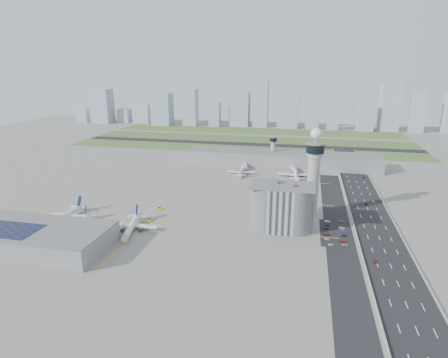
% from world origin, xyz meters
% --- Properties ---
extents(ground, '(1000.00, 1000.00, 0.00)m').
position_xyz_m(ground, '(0.00, 0.00, 0.00)').
color(ground, gray).
extents(grass_strip_0, '(480.00, 50.00, 0.08)m').
position_xyz_m(grass_strip_0, '(-20.00, 225.00, 0.04)').
color(grass_strip_0, '#486A32').
rests_on(grass_strip_0, ground).
extents(grass_strip_1, '(480.00, 60.00, 0.08)m').
position_xyz_m(grass_strip_1, '(-20.00, 300.00, 0.04)').
color(grass_strip_1, '#42622E').
rests_on(grass_strip_1, ground).
extents(grass_strip_2, '(480.00, 70.00, 0.08)m').
position_xyz_m(grass_strip_2, '(-20.00, 380.00, 0.04)').
color(grass_strip_2, '#4C6D34').
rests_on(grass_strip_2, ground).
extents(runway, '(480.00, 22.00, 0.10)m').
position_xyz_m(runway, '(-20.00, 262.00, 0.06)').
color(runway, black).
rests_on(runway, ground).
extents(highway, '(28.00, 500.00, 0.10)m').
position_xyz_m(highway, '(115.00, 0.00, 0.05)').
color(highway, black).
rests_on(highway, ground).
extents(barrier_left, '(0.60, 500.00, 1.20)m').
position_xyz_m(barrier_left, '(101.00, 0.00, 0.60)').
color(barrier_left, '#9E9E99').
rests_on(barrier_left, ground).
extents(barrier_right, '(0.60, 500.00, 1.20)m').
position_xyz_m(barrier_right, '(129.00, 0.00, 0.60)').
color(barrier_right, '#9E9E99').
rests_on(barrier_right, ground).
extents(landside_road, '(18.00, 260.00, 0.08)m').
position_xyz_m(landside_road, '(90.00, -10.00, 0.04)').
color(landside_road, black).
rests_on(landside_road, ground).
extents(parking_lot, '(20.00, 44.00, 0.10)m').
position_xyz_m(parking_lot, '(88.00, -22.00, 0.05)').
color(parking_lot, black).
rests_on(parking_lot, ground).
extents(taxiway_line_h_0, '(260.00, 0.60, 0.01)m').
position_xyz_m(taxiway_line_h_0, '(-40.00, -30.00, 0.01)').
color(taxiway_line_h_0, yellow).
rests_on(taxiway_line_h_0, ground).
extents(taxiway_line_h_1, '(260.00, 0.60, 0.01)m').
position_xyz_m(taxiway_line_h_1, '(-40.00, 30.00, 0.01)').
color(taxiway_line_h_1, yellow).
rests_on(taxiway_line_h_1, ground).
extents(taxiway_line_h_2, '(260.00, 0.60, 0.01)m').
position_xyz_m(taxiway_line_h_2, '(-40.00, 90.00, 0.01)').
color(taxiway_line_h_2, yellow).
rests_on(taxiway_line_h_2, ground).
extents(taxiway_line_v, '(0.60, 260.00, 0.01)m').
position_xyz_m(taxiway_line_v, '(-40.00, 30.00, 0.01)').
color(taxiway_line_v, yellow).
rests_on(taxiway_line_v, ground).
extents(control_tower, '(14.00, 14.00, 64.50)m').
position_xyz_m(control_tower, '(72.00, 8.00, 35.04)').
color(control_tower, '#ADAAA5').
rests_on(control_tower, ground).
extents(secondary_tower, '(8.60, 8.60, 31.90)m').
position_xyz_m(secondary_tower, '(30.00, 150.00, 18.80)').
color(secondary_tower, '#ADAAA5').
rests_on(secondary_tower, ground).
extents(admin_building, '(42.00, 24.00, 33.50)m').
position_xyz_m(admin_building, '(51.99, -22.00, 15.30)').
color(admin_building, '#B2B2B7').
rests_on(admin_building, ground).
extents(terminal_pier, '(210.00, 32.00, 15.80)m').
position_xyz_m(terminal_pier, '(40.00, 148.00, 7.90)').
color(terminal_pier, gray).
rests_on(terminal_pier, ground).
extents(near_terminal, '(84.00, 42.00, 13.00)m').
position_xyz_m(near_terminal, '(-88.07, -82.02, 6.43)').
color(near_terminal, gray).
rests_on(near_terminal, ground).
extents(airplane_near_a, '(35.65, 41.87, 11.67)m').
position_xyz_m(airplane_near_a, '(-99.15, -41.15, 5.83)').
color(airplane_near_a, white).
rests_on(airplane_near_a, ground).
extents(airplane_near_b, '(41.76, 44.87, 10.14)m').
position_xyz_m(airplane_near_b, '(-79.78, -51.11, 5.07)').
color(airplane_near_b, white).
rests_on(airplane_near_b, ground).
extents(airplane_near_c, '(44.02, 48.65, 11.65)m').
position_xyz_m(airplane_near_c, '(-44.58, -48.15, 5.82)').
color(airplane_near_c, white).
rests_on(airplane_near_c, ground).
extents(airplane_far_a, '(33.01, 37.76, 9.84)m').
position_xyz_m(airplane_far_a, '(2.33, 106.55, 4.92)').
color(airplane_far_a, white).
rests_on(airplane_far_a, ground).
extents(airplane_far_b, '(41.63, 47.51, 12.30)m').
position_xyz_m(airplane_far_b, '(57.17, 108.01, 6.15)').
color(airplane_far_b, white).
rests_on(airplane_far_b, ground).
extents(jet_bridge_near_0, '(5.39, 14.31, 5.70)m').
position_xyz_m(jet_bridge_near_0, '(-113.00, -61.00, 2.85)').
color(jet_bridge_near_0, silver).
rests_on(jet_bridge_near_0, ground).
extents(jet_bridge_near_1, '(5.39, 14.31, 5.70)m').
position_xyz_m(jet_bridge_near_1, '(-83.00, -61.00, 2.85)').
color(jet_bridge_near_1, silver).
rests_on(jet_bridge_near_1, ground).
extents(jet_bridge_near_2, '(5.39, 14.31, 5.70)m').
position_xyz_m(jet_bridge_near_2, '(-53.00, -61.00, 2.85)').
color(jet_bridge_near_2, silver).
rests_on(jet_bridge_near_2, ground).
extents(jet_bridge_far_0, '(5.39, 14.31, 5.70)m').
position_xyz_m(jet_bridge_far_0, '(2.00, 132.00, 2.85)').
color(jet_bridge_far_0, silver).
rests_on(jet_bridge_far_0, ground).
extents(jet_bridge_far_1, '(5.39, 14.31, 5.70)m').
position_xyz_m(jet_bridge_far_1, '(52.00, 132.00, 2.85)').
color(jet_bridge_far_1, silver).
rests_on(jet_bridge_far_1, ground).
extents(tug_0, '(4.04, 3.75, 1.94)m').
position_xyz_m(tug_0, '(-115.00, -40.42, 0.97)').
color(tug_0, '#F2A213').
rests_on(tug_0, ground).
extents(tug_1, '(2.39, 3.28, 1.81)m').
position_xyz_m(tug_1, '(-89.68, -34.62, 0.90)').
color(tug_1, '#FDA71D').
rests_on(tug_1, ground).
extents(tug_2, '(2.45, 3.47, 1.97)m').
position_xyz_m(tug_2, '(-39.91, -30.70, 0.98)').
color(tug_2, yellow).
rests_on(tug_2, ground).
extents(tug_3, '(3.91, 3.09, 2.02)m').
position_xyz_m(tug_3, '(-41.50, -7.23, 1.01)').
color(tug_3, orange).
rests_on(tug_3, ground).
extents(tug_4, '(3.77, 2.80, 2.05)m').
position_xyz_m(tug_4, '(3.50, 88.12, 1.02)').
color(tug_4, yellow).
rests_on(tug_4, ground).
extents(tug_5, '(4.10, 3.27, 2.10)m').
position_xyz_m(tug_5, '(40.95, 84.57, 1.05)').
color(tug_5, yellow).
rests_on(tug_5, ground).
extents(car_lot_0, '(3.77, 1.98, 1.23)m').
position_xyz_m(car_lot_0, '(84.20, -41.12, 0.61)').
color(car_lot_0, white).
rests_on(car_lot_0, ground).
extents(car_lot_1, '(3.84, 1.87, 1.21)m').
position_xyz_m(car_lot_1, '(82.22, -33.68, 0.61)').
color(car_lot_1, gray).
rests_on(car_lot_1, ground).
extents(car_lot_2, '(4.81, 2.79, 1.26)m').
position_xyz_m(car_lot_2, '(81.86, -26.95, 0.63)').
color(car_lot_2, maroon).
rests_on(car_lot_2, ground).
extents(car_lot_3, '(3.89, 1.85, 1.10)m').
position_xyz_m(car_lot_3, '(82.35, -16.82, 0.55)').
color(car_lot_3, '#24252A').
rests_on(car_lot_3, ground).
extents(car_lot_4, '(3.33, 1.35, 1.13)m').
position_xyz_m(car_lot_4, '(83.53, -10.84, 0.57)').
color(car_lot_4, navy).
rests_on(car_lot_4, ground).
extents(car_lot_5, '(4.15, 1.95, 1.32)m').
position_xyz_m(car_lot_5, '(83.51, -4.43, 0.66)').
color(car_lot_5, silver).
rests_on(car_lot_5, ground).
extents(car_lot_6, '(4.42, 2.17, 1.21)m').
position_xyz_m(car_lot_6, '(92.78, -39.80, 0.60)').
color(car_lot_6, '#ADADAD').
rests_on(car_lot_6, ground).
extents(car_lot_7, '(4.26, 1.75, 1.24)m').
position_xyz_m(car_lot_7, '(91.82, -34.75, 0.62)').
color(car_lot_7, maroon).
rests_on(car_lot_7, ground).
extents(car_lot_8, '(3.53, 1.72, 1.16)m').
position_xyz_m(car_lot_8, '(93.24, -26.04, 0.58)').
color(car_lot_8, '#24252A').
rests_on(car_lot_8, ground).
extents(car_lot_9, '(3.91, 1.55, 1.27)m').
position_xyz_m(car_lot_9, '(93.93, -19.18, 0.63)').
color(car_lot_9, navy).
rests_on(car_lot_9, ground).
extents(car_lot_10, '(5.01, 2.87, 1.31)m').
position_xyz_m(car_lot_10, '(92.48, -13.88, 0.66)').
color(car_lot_10, white).
rests_on(car_lot_10, ground).
extents(car_lot_11, '(4.58, 2.09, 1.30)m').
position_xyz_m(car_lot_11, '(93.65, -2.54, 0.65)').
color(car_lot_11, gray).
rests_on(car_lot_11, ground).
extents(car_hw_0, '(1.82, 3.71, 1.22)m').
position_xyz_m(car_hw_0, '(107.15, -57.66, 0.61)').
color(car_hw_0, maroon).
rests_on(car_hw_0, ground).
extents(car_hw_1, '(1.61, 3.87, 1.25)m').
position_xyz_m(car_hw_1, '(115.19, 38.58, 0.62)').
color(car_hw_1, black).
rests_on(car_hw_1, ground).
extents(car_hw_2, '(2.83, 4.88, 1.28)m').
position_xyz_m(car_hw_2, '(122.78, 118.43, 0.64)').
color(car_hw_2, navy).
rests_on(car_hw_2, ground).
extents(car_hw_4, '(2.17, 4.06, 1.31)m').
position_xyz_m(car_hw_4, '(108.08, 180.14, 0.66)').
color(car_hw_4, '#A9ACB0').
rests_on(car_hw_4, ground).
extents(skyline_bldg_0, '(24.05, 19.24, 26.50)m').
position_xyz_m(skyline_bldg_0, '(-377.77, 421.70, 13.25)').
color(skyline_bldg_0, '#9EADC1').
rests_on(skyline_bldg_0, ground).
extents(skyline_bldg_1, '(37.63, 30.10, 65.60)m').
position_xyz_m(skyline_bldg_1, '(-331.22, 417.61, 32.80)').
color(skyline_bldg_1, '#9EADC1').
rests_on(skyline_bldg_1, ground).
extents(skyline_bldg_2, '(22.81, 18.25, 26.79)m').
position_xyz_m(skyline_bldg_2, '(-291.25, 430.16, 13.39)').
color(skyline_bldg_2, '#9EADC1').
rests_on(skyline_bldg_2, ground).
extents(skyline_bldg_3, '(32.30, 25.84, 36.93)m').
position_xyz_m(skyline_bldg_3, '(-252.58, 431.35, 18.47)').
color(skyline_bldg_3, '#9EADC1').
rests_on(skyline_bldg_3, ground).
extents(skyline_bldg_4, '(35.81, 28.65, 60.36)m').
position_xyz_m(skyline_bldg_4, '(-204.47, 415.19, 30.18)').
color(skyline_bldg_4, '#9EADC1').
rests_on(skyline_bldg_4, ground).
extents(skyline_bldg_5, '(25.49, 20.39, 66.89)m').
position_xyz_m(skyline_bldg_5, '(-150.11, 419.66, 33.44)').
color(skyline_bldg_5, '#9EADC1').
rests_on(skyline_bldg_5, ground).
extents(skyline_bldg_6, '(20.04, 16.03, 45.20)m').
position_xyz_m(skyline_bldg_6, '(-102.68, 417.90, 22.60)').
color(skyline_bldg_6, '#9EADC1').
rests_on(skyline_bldg_6, ground).
extents(skyline_bldg_7, '(35.76, 28.61, 61.22)m').
position_xyz_m(skyline_bldg_7, '(-59.44, 436.89, 30.61)').
color(skyline_bldg_7, '#9EADC1').
rests_on(skyline_bldg_7, ground).
extents(skyline_bldg_8, '(26.33, 21.06, 83.39)m').
position_xyz_m(skyline_bldg_8, '(-19.42, 431.56, 41.69)').
color(skyline_bldg_8, '#9EADC1').
rests_on(skyline_bldg_8, ground).
extents(skyline_bldg_9, '(36.96, 29.57, 62.11)m').
position_xyz_m(skyline_bldg_9, '(30.27, 432.32, 31.06)').
color(skyline_bldg_9, '#9EADC1').
rests_on(skyline_bldg_9, ground).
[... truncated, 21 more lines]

